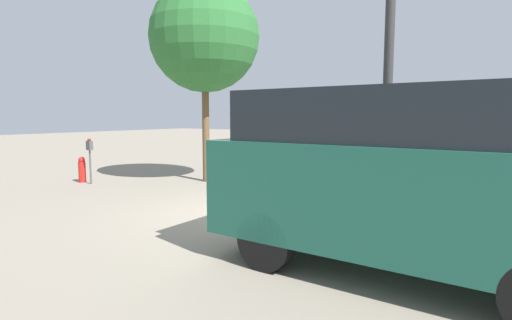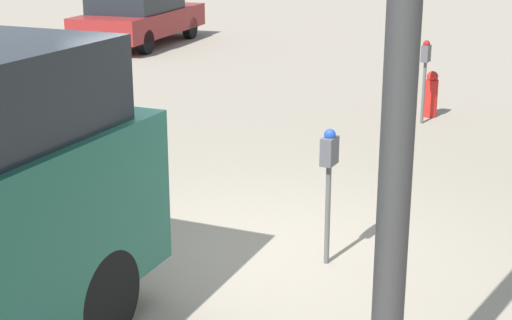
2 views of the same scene
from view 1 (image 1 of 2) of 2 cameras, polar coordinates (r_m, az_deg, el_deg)
ground_plane at (r=8.15m, az=-1.62°, el=-7.71°), size 80.00×80.00×0.00m
parking_meter_near at (r=8.59m, az=0.38°, el=-0.40°), size 0.21×0.13×1.31m
parking_meter_far at (r=12.50m, az=-22.67°, el=1.27°), size 0.21×0.13×1.33m
lamp_post at (r=8.58m, az=18.21°, el=7.47°), size 0.44×0.44×5.91m
parked_van at (r=5.27m, az=20.10°, el=-1.99°), size 4.75×2.10×2.30m
street_tree at (r=12.28m, az=-7.36°, el=16.98°), size 3.21×3.21×5.88m
fire_hydrant at (r=12.99m, az=-23.60°, el=-1.26°), size 0.21×0.21×0.77m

